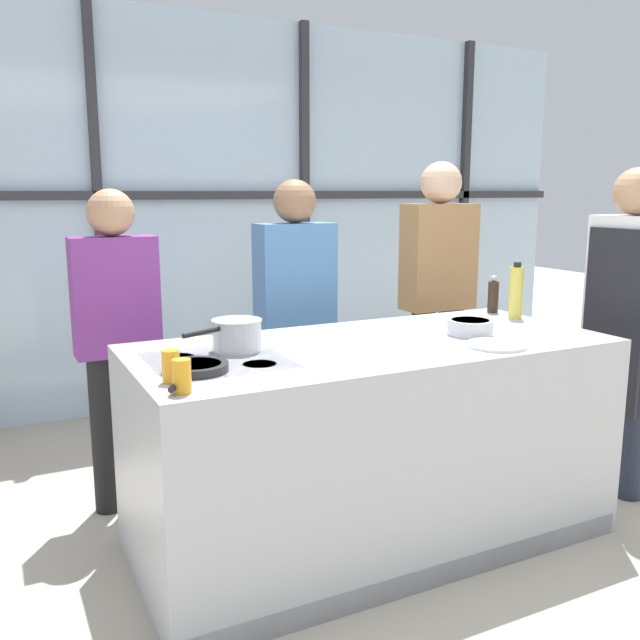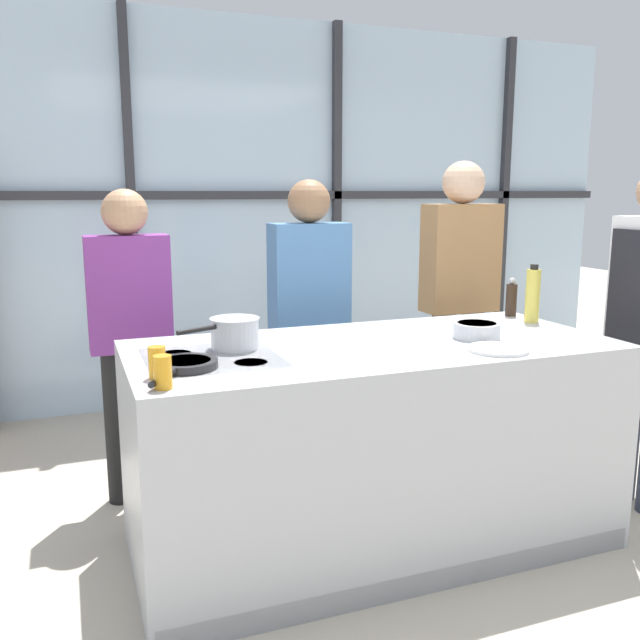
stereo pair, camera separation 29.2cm
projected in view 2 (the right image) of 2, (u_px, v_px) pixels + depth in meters
name	position (u px, v px, depth m)	size (l,w,h in m)	color
ground_plane	(371.00, 540.00, 3.09)	(18.00, 18.00, 0.00)	#BCB29E
back_window_wall	(238.00, 214.00, 5.01)	(6.40, 0.10, 2.80)	silver
demo_island	(372.00, 445.00, 3.00)	(2.09, 0.93, 0.92)	#B7BABF
spectator_far_left	(131.00, 327.00, 3.35)	(0.40, 0.22, 1.58)	black
spectator_center_left	(309.00, 311.00, 3.68)	(0.42, 0.23, 1.63)	#47382D
spectator_center_right	(459.00, 290.00, 3.99)	(0.44, 0.24, 1.74)	black
frying_pan	(185.00, 364.00, 2.50)	(0.29, 0.39, 0.03)	#232326
saucepan	(234.00, 332.00, 2.82)	(0.36, 0.23, 0.13)	silver
white_plate	(498.00, 349.00, 2.78)	(0.25, 0.25, 0.01)	white
mixing_bowl	(477.00, 330.00, 3.02)	(0.21, 0.21, 0.07)	silver
oil_bottle	(533.00, 295.00, 3.37)	(0.07, 0.07, 0.29)	#E0CC4C
pepper_grinder	(511.00, 299.00, 3.55)	(0.06, 0.06, 0.20)	#332319
juice_glass_near	(163.00, 372.00, 2.24)	(0.06, 0.06, 0.11)	orange
juice_glass_far	(157.00, 362.00, 2.37)	(0.06, 0.06, 0.11)	orange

